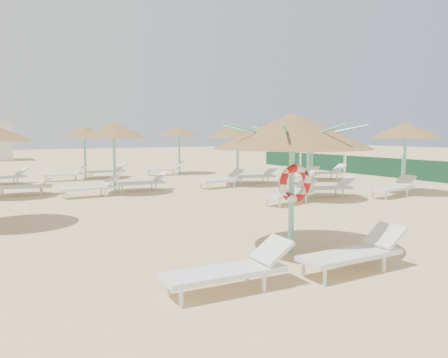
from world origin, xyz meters
TOP-DOWN VIEW (x-y plane):
  - ground at (0.00, 0.00)m, footprint 120.00×120.00m
  - main_palapa at (0.48, -0.05)m, footprint 2.97×2.97m
  - lounger_main_a at (-1.54, -1.27)m, footprint 1.96×0.67m
  - lounger_main_b at (0.68, -1.52)m, footprint 1.97×0.61m
  - palapa_field at (2.13, 9.61)m, footprint 18.36×14.15m
  - windbreak_fence at (14.00, 9.96)m, footprint 0.08×19.84m

SIDE VIEW (x-z plane):
  - ground at x=0.00m, z-range 0.00..0.00m
  - lounger_main_a at x=-1.54m, z-range -0.02..0.69m
  - lounger_main_b at x=0.68m, z-range -0.02..0.70m
  - windbreak_fence at x=14.00m, z-range -0.05..1.05m
  - palapa_field at x=2.13m, z-range 0.92..3.62m
  - main_palapa at x=0.48m, z-range 0.98..3.64m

